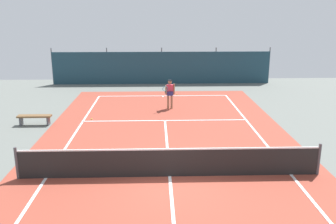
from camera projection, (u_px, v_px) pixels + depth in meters
ground_plane at (170, 176)px, 12.25m from camera, size 36.00×36.00×0.00m
court_surface at (170, 176)px, 12.25m from camera, size 11.02×26.60×0.01m
tennis_net at (170, 162)px, 12.11m from camera, size 10.12×0.10×1.10m
back_fence at (162, 74)px, 27.95m from camera, size 16.30×0.98×2.70m
tennis_player at (170, 92)px, 20.40m from camera, size 0.70×0.76×1.64m
tennis_ball_near_player at (177, 94)px, 24.01m from camera, size 0.07×0.07×0.07m
tennis_ball_midcourt at (92, 119)px, 18.58m from camera, size 0.07×0.07×0.07m
courtside_bench at (35, 118)px, 17.62m from camera, size 1.60×0.40×0.49m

